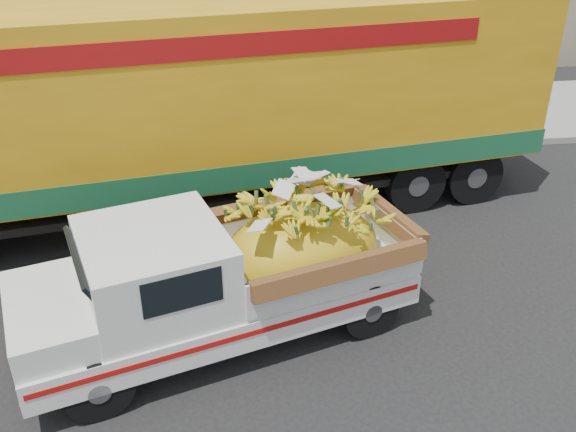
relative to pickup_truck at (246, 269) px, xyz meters
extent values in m
plane|color=black|center=(0.66, -0.21, -0.97)|extent=(100.00, 100.00, 0.00)
cube|color=gray|center=(0.66, 5.98, -0.89)|extent=(60.00, 0.25, 0.15)
cube|color=gray|center=(0.66, 8.08, -0.90)|extent=(60.00, 4.00, 0.14)
cylinder|color=black|center=(-1.81, -1.41, -0.55)|extent=(0.86, 0.48, 0.83)
cylinder|color=black|center=(-2.30, 0.11, -0.55)|extent=(0.86, 0.48, 0.83)
cylinder|color=black|center=(1.62, -0.32, -0.55)|extent=(0.86, 0.48, 0.83)
cylinder|color=black|center=(1.14, 1.20, -0.55)|extent=(0.86, 0.48, 0.83)
cube|color=silver|center=(-0.39, -0.12, -0.36)|extent=(5.45, 3.32, 0.43)
cube|color=#A50F0C|center=(-0.11, -1.01, -0.29)|extent=(4.80, 1.53, 0.08)
cube|color=silver|center=(-2.79, -0.89, -0.48)|extent=(0.66, 1.77, 0.15)
cube|color=silver|center=(-2.39, -0.76, 0.05)|extent=(1.41, 1.94, 0.39)
cube|color=silver|center=(-1.14, -0.36, 0.34)|extent=(2.15, 2.21, 0.98)
cube|color=black|center=(-0.77, -1.18, 0.53)|extent=(0.89, 0.29, 0.46)
cube|color=silver|center=(0.86, 0.27, 0.13)|extent=(2.96, 2.53, 0.56)
ellipsoid|color=#EBA314|center=(0.76, 0.24, 0.01)|extent=(2.61, 2.10, 1.40)
cylinder|color=black|center=(4.46, 3.33, -0.42)|extent=(1.14, 0.50, 1.10)
cylinder|color=black|center=(4.12, 5.30, -0.42)|extent=(1.14, 0.50, 1.10)
cylinder|color=black|center=(3.28, 3.13, -0.42)|extent=(1.14, 0.50, 1.10)
cylinder|color=black|center=(2.94, 5.10, -0.42)|extent=(1.14, 0.50, 1.10)
cube|color=black|center=(-0.34, 3.53, -0.19)|extent=(12.00, 3.01, 0.36)
cube|color=#CB9113|center=(-0.34, 3.53, 1.41)|extent=(12.01, 4.45, 2.84)
cube|color=#17502F|center=(-0.34, 3.53, 0.24)|extent=(12.08, 4.48, 0.45)
cube|color=maroon|center=(-0.13, 2.28, 2.38)|extent=(8.28, 1.43, 0.35)
camera|label=1|loc=(-0.29, -7.13, 4.71)|focal=40.00mm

